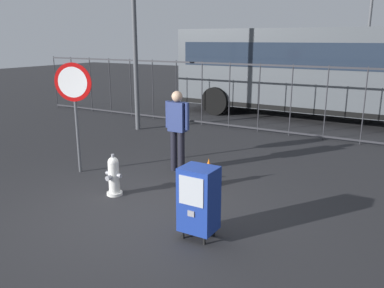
% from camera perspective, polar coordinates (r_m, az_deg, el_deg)
% --- Properties ---
extents(ground_plane, '(60.00, 60.00, 0.00)m').
position_cam_1_polar(ground_plane, '(6.47, -7.83, -9.75)').
color(ground_plane, '#262628').
extents(fire_hydrant, '(0.33, 0.31, 0.75)m').
position_cam_1_polar(fire_hydrant, '(7.13, -11.13, -4.50)').
color(fire_hydrant, silver).
rests_on(fire_hydrant, ground_plane).
extents(newspaper_box_primary, '(0.48, 0.42, 1.02)m').
position_cam_1_polar(newspaper_box_primary, '(5.46, 0.97, -7.86)').
color(newspaper_box_primary, black).
rests_on(newspaper_box_primary, ground_plane).
extents(stop_sign, '(0.71, 0.31, 2.23)m').
position_cam_1_polar(stop_sign, '(8.25, -16.49, 6.74)').
color(stop_sign, '#4C4F54').
rests_on(stop_sign, ground_plane).
extents(pedestrian, '(0.55, 0.22, 1.67)m').
position_cam_1_polar(pedestrian, '(8.10, -2.11, 2.51)').
color(pedestrian, black).
rests_on(pedestrian, ground_plane).
extents(traffic_cone, '(0.36, 0.36, 0.53)m').
position_cam_1_polar(traffic_cone, '(7.46, 2.39, -4.09)').
color(traffic_cone, black).
rests_on(traffic_cone, ground_plane).
extents(fence_barrier, '(18.03, 0.04, 2.00)m').
position_cam_1_polar(fence_barrier, '(11.63, 11.73, 6.34)').
color(fence_barrier, '#2D2D33').
rests_on(fence_barrier, ground_plane).
extents(bus_near, '(10.52, 2.85, 3.00)m').
position_cam_1_polar(bus_near, '(14.21, 19.34, 10.13)').
color(bus_near, '#4C5156').
rests_on(bus_near, ground_plane).
extents(street_light_near_left, '(0.32, 0.32, 6.64)m').
position_cam_1_polar(street_light_near_left, '(20.35, 24.17, 17.00)').
color(street_light_near_left, '#4C4F54').
rests_on(street_light_near_left, ground_plane).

